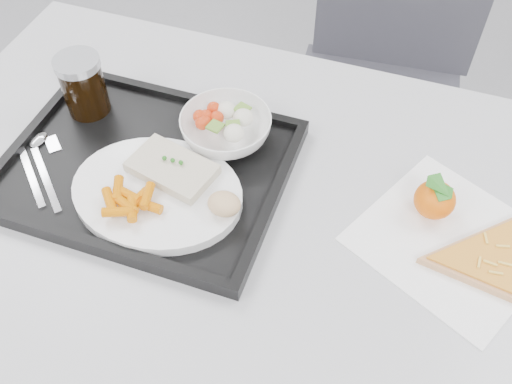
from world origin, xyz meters
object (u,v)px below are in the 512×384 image
object	(u,v)px
table	(248,233)
salad_bowl	(226,128)
dinner_plate	(157,193)
chair	(385,65)
tangerine	(435,200)
tray	(147,168)
cola_glass	(83,84)
pizza_slice	(494,262)

from	to	relation	value
table	salad_bowl	bearing A→B (deg)	124.22
dinner_plate	salad_bowl	world-z (taller)	salad_bowl
chair	dinner_plate	bearing A→B (deg)	-108.96
tangerine	tray	bearing A→B (deg)	-171.78
dinner_plate	salad_bowl	xyz separation A→B (m)	(0.06, 0.15, 0.01)
table	tangerine	xyz separation A→B (m)	(0.27, 0.08, 0.10)
salad_bowl	cola_glass	world-z (taller)	cola_glass
cola_glass	pizza_slice	size ratio (longest dim) A/B	0.39
cola_glass	pizza_slice	xyz separation A→B (m)	(0.71, -0.09, -0.06)
chair	tray	world-z (taller)	chair
table	pizza_slice	world-z (taller)	pizza_slice
table	salad_bowl	world-z (taller)	salad_bowl
dinner_plate	tangerine	world-z (taller)	tangerine
table	tray	xyz separation A→B (m)	(-0.18, 0.02, 0.08)
pizza_slice	cola_glass	bearing A→B (deg)	172.83
dinner_plate	salad_bowl	size ratio (longest dim) A/B	1.78
cola_glass	table	bearing A→B (deg)	-17.73
chair	cola_glass	size ratio (longest dim) A/B	8.61
dinner_plate	pizza_slice	size ratio (longest dim) A/B	0.97
dinner_plate	chair	bearing A→B (deg)	71.04
chair	tray	size ratio (longest dim) A/B	2.07
table	chair	distance (m)	0.72
tray	salad_bowl	distance (m)	0.15
dinner_plate	pizza_slice	xyz separation A→B (m)	(0.51, 0.05, -0.01)
dinner_plate	salad_bowl	distance (m)	0.16
tray	pizza_slice	size ratio (longest dim) A/B	1.62
table	chair	bearing A→B (deg)	80.61
chair	salad_bowl	distance (m)	0.66
table	dinner_plate	world-z (taller)	dinner_plate
chair	tangerine	size ratio (longest dim) A/B	12.88
dinner_plate	tangerine	xyz separation A→B (m)	(0.41, 0.12, 0.01)
chair	dinner_plate	size ratio (longest dim) A/B	3.44
salad_bowl	tangerine	size ratio (longest dim) A/B	2.11
dinner_plate	tangerine	size ratio (longest dim) A/B	3.74
tray	dinner_plate	size ratio (longest dim) A/B	1.67
pizza_slice	tray	bearing A→B (deg)	-179.95
dinner_plate	salad_bowl	bearing A→B (deg)	70.12
dinner_plate	tangerine	bearing A→B (deg)	16.17
table	pizza_slice	xyz separation A→B (m)	(0.37, 0.02, 0.08)
pizza_slice	chair	bearing A→B (deg)	110.40
chair	salad_bowl	size ratio (longest dim) A/B	6.11
tray	dinner_plate	bearing A→B (deg)	-48.67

